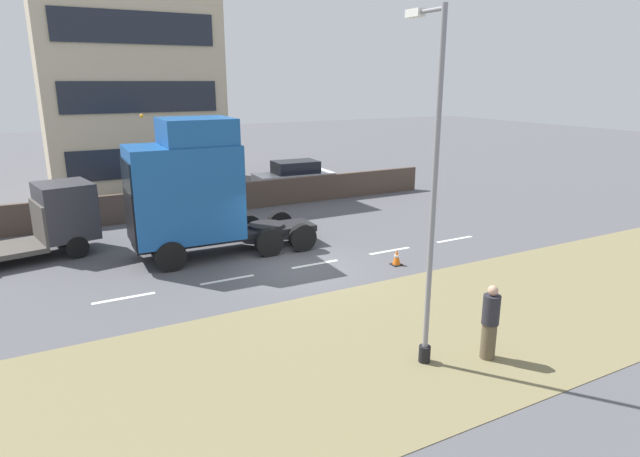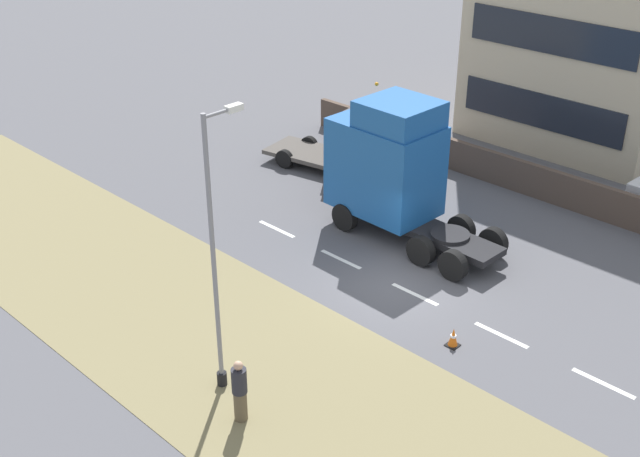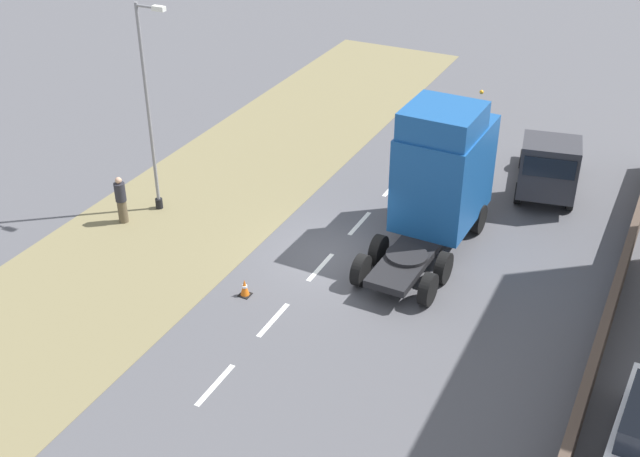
{
  "view_description": "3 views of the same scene",
  "coord_description": "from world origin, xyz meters",
  "px_view_note": "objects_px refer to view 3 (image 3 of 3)",
  "views": [
    {
      "loc": [
        -15.67,
        7.53,
        6.23
      ],
      "look_at": [
        -0.69,
        -0.53,
        1.49
      ],
      "focal_mm": 30.0,
      "sensor_mm": 36.0,
      "label": 1
    },
    {
      "loc": [
        -17.6,
        -13.48,
        13.74
      ],
      "look_at": [
        -1.91,
        1.65,
        2.23
      ],
      "focal_mm": 45.0,
      "sensor_mm": 36.0,
      "label": 2
    },
    {
      "loc": [
        9.75,
        -20.53,
        14.54
      ],
      "look_at": [
        0.09,
        -0.93,
        1.63
      ],
      "focal_mm": 45.0,
      "sensor_mm": 36.0,
      "label": 3
    }
  ],
  "objects_px": {
    "flatbed_truck": "(548,168)",
    "traffic_cone_lead": "(245,288)",
    "pedestrian": "(121,200)",
    "lamp_post": "(151,117)",
    "lorry_cab": "(441,174)"
  },
  "relations": [
    {
      "from": "pedestrian",
      "to": "traffic_cone_lead",
      "type": "xyz_separation_m",
      "value": [
        6.28,
        -2.01,
        -0.6
      ]
    },
    {
      "from": "lorry_cab",
      "to": "lamp_post",
      "type": "distance_m",
      "value": 10.24
    },
    {
      "from": "lamp_post",
      "to": "traffic_cone_lead",
      "type": "relative_size",
      "value": 13.2
    },
    {
      "from": "pedestrian",
      "to": "traffic_cone_lead",
      "type": "relative_size",
      "value": 3.1
    },
    {
      "from": "flatbed_truck",
      "to": "lamp_post",
      "type": "distance_m",
      "value": 14.56
    },
    {
      "from": "lorry_cab",
      "to": "flatbed_truck",
      "type": "height_order",
      "value": "lorry_cab"
    },
    {
      "from": "flatbed_truck",
      "to": "lamp_post",
      "type": "xyz_separation_m",
      "value": [
        -12.6,
        -6.93,
        2.28
      ]
    },
    {
      "from": "flatbed_truck",
      "to": "traffic_cone_lead",
      "type": "height_order",
      "value": "flatbed_truck"
    },
    {
      "from": "lamp_post",
      "to": "traffic_cone_lead",
      "type": "bearing_deg",
      "value": -31.17
    },
    {
      "from": "traffic_cone_lead",
      "to": "lamp_post",
      "type": "bearing_deg",
      "value": 148.83
    },
    {
      "from": "pedestrian",
      "to": "lamp_post",
      "type": "bearing_deg",
      "value": 65.29
    },
    {
      "from": "flatbed_truck",
      "to": "traffic_cone_lead",
      "type": "bearing_deg",
      "value": 45.37
    },
    {
      "from": "pedestrian",
      "to": "traffic_cone_lead",
      "type": "distance_m",
      "value": 6.62
    },
    {
      "from": "lamp_post",
      "to": "traffic_cone_lead",
      "type": "height_order",
      "value": "lamp_post"
    },
    {
      "from": "flatbed_truck",
      "to": "traffic_cone_lead",
      "type": "distance_m",
      "value": 12.51
    }
  ]
}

